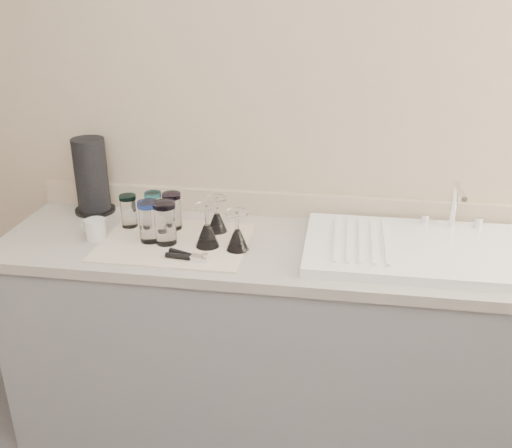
% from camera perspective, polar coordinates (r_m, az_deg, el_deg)
% --- Properties ---
extents(room_envelope, '(3.54, 3.50, 2.52)m').
position_cam_1_polar(room_envelope, '(0.81, -9.93, 4.16)').
color(room_envelope, '#545359').
rests_on(room_envelope, ground).
extents(counter_unit, '(2.06, 0.62, 0.90)m').
position_cam_1_polar(counter_unit, '(2.38, 1.15, -11.83)').
color(counter_unit, gray).
rests_on(counter_unit, ground).
extents(sink_unit, '(0.82, 0.50, 0.22)m').
position_cam_1_polar(sink_unit, '(2.15, 16.02, -2.40)').
color(sink_unit, white).
rests_on(sink_unit, counter_unit).
extents(dish_towel, '(0.55, 0.42, 0.01)m').
position_cam_1_polar(dish_towel, '(2.18, -8.10, -1.80)').
color(dish_towel, silver).
rests_on(dish_towel, counter_unit).
extents(tumbler_teal, '(0.07, 0.07, 0.13)m').
position_cam_1_polar(tumbler_teal, '(2.31, -12.62, 1.31)').
color(tumbler_teal, white).
rests_on(tumbler_teal, dish_towel).
extents(tumbler_cyan, '(0.07, 0.07, 0.14)m').
position_cam_1_polar(tumbler_cyan, '(2.31, -10.19, 1.56)').
color(tumbler_cyan, white).
rests_on(tumbler_cyan, dish_towel).
extents(tumbler_purple, '(0.07, 0.07, 0.15)m').
position_cam_1_polar(tumbler_purple, '(2.26, -8.38, 1.32)').
color(tumbler_purple, white).
rests_on(tumbler_purple, dish_towel).
extents(tumbler_blue, '(0.08, 0.08, 0.16)m').
position_cam_1_polar(tumbler_blue, '(2.16, -10.65, 0.28)').
color(tumbler_blue, white).
rests_on(tumbler_blue, dish_towel).
extents(tumbler_lavender, '(0.08, 0.08, 0.16)m').
position_cam_1_polar(tumbler_lavender, '(2.13, -9.06, 0.14)').
color(tumbler_lavender, white).
rests_on(tumbler_lavender, dish_towel).
extents(goblet_back_left, '(0.08, 0.08, 0.14)m').
position_cam_1_polar(goblet_back_left, '(2.22, -3.93, 0.42)').
color(goblet_back_left, white).
rests_on(goblet_back_left, dish_towel).
extents(goblet_front_left, '(0.09, 0.09, 0.16)m').
position_cam_1_polar(goblet_front_left, '(2.10, -4.92, -0.84)').
color(goblet_front_left, white).
rests_on(goblet_front_left, dish_towel).
extents(goblet_front_right, '(0.08, 0.08, 0.15)m').
position_cam_1_polar(goblet_front_right, '(2.07, -1.88, -1.29)').
color(goblet_front_right, white).
rests_on(goblet_front_right, dish_towel).
extents(can_opener, '(0.16, 0.08, 0.02)m').
position_cam_1_polar(can_opener, '(2.03, -6.86, -3.22)').
color(can_opener, silver).
rests_on(can_opener, dish_towel).
extents(white_mug, '(0.12, 0.10, 0.08)m').
position_cam_1_polar(white_mug, '(2.26, -15.79, -0.52)').
color(white_mug, silver).
rests_on(white_mug, counter_unit).
extents(paper_towel_roll, '(0.17, 0.17, 0.32)m').
position_cam_1_polar(paper_towel_roll, '(2.49, -16.13, 4.56)').
color(paper_towel_roll, black).
rests_on(paper_towel_roll, counter_unit).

